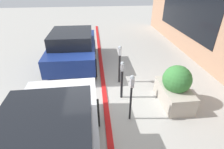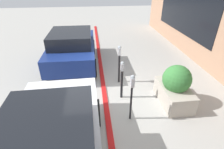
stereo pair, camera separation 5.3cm
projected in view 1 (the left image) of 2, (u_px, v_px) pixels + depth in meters
name	position (u px, v px, depth m)	size (l,w,h in m)	color
ground_plane	(107.00, 98.00, 5.86)	(40.00, 40.00, 0.00)	#ADAAA3
curb_strip	(105.00, 98.00, 5.84)	(19.00, 0.16, 0.04)	red
parking_meter_nearest	(131.00, 90.00, 4.54)	(0.15, 0.13, 1.44)	black
parking_meter_second	(122.00, 76.00, 5.52)	(0.15, 0.12, 1.33)	black
parking_meter_middle	(120.00, 59.00, 6.30)	(0.16, 0.14, 1.47)	black
planter_box	(175.00, 88.00, 5.39)	(1.44, 0.86, 1.30)	#B2A899
parked_car_middle	(73.00, 48.00, 7.65)	(3.85, 1.98, 1.58)	navy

